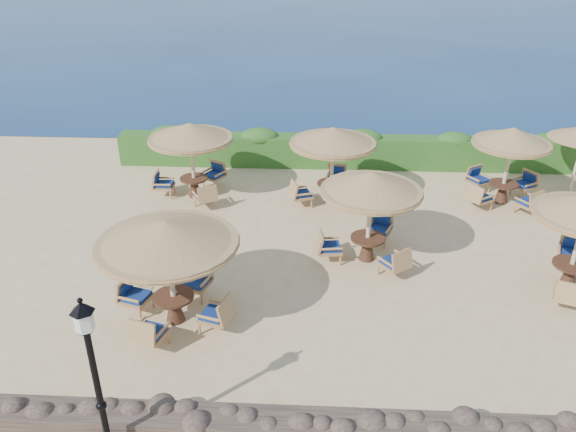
{
  "coord_description": "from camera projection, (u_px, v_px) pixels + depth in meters",
  "views": [
    {
      "loc": [
        -1.32,
        -13.55,
        8.29
      ],
      "look_at": [
        -2.03,
        0.16,
        1.3
      ],
      "focal_mm": 35.0,
      "sensor_mm": 36.0,
      "label": 1
    }
  ],
  "objects": [
    {
      "name": "cafe_set_5",
      "position": [
        509.0,
        154.0,
        18.43
      ],
      "size": [
        2.73,
        2.73,
        2.65
      ],
      "color": "beige",
      "rests_on": "ground"
    },
    {
      "name": "cafe_set_4",
      "position": [
        333.0,
        149.0,
        18.38
      ],
      "size": [
        2.87,
        2.88,
        2.65
      ],
      "color": "beige",
      "rests_on": "ground"
    },
    {
      "name": "cafe_set_1",
      "position": [
        371.0,
        198.0,
        15.02
      ],
      "size": [
        2.82,
        2.81,
        2.65
      ],
      "color": "beige",
      "rests_on": "ground"
    },
    {
      "name": "stone_wall",
      "position": [
        382.0,
        431.0,
        10.14
      ],
      "size": [
        15.0,
        0.65,
        0.44
      ],
      "primitive_type": "cube",
      "color": "brown",
      "rests_on": "ground"
    },
    {
      "name": "ground",
      "position": [
        360.0,
        261.0,
        15.76
      ],
      "size": [
        120.0,
        120.0,
        0.0
      ],
      "primitive_type": "plane",
      "color": "#D5BA87",
      "rests_on": "ground"
    },
    {
      "name": "cafe_set_3",
      "position": [
        191.0,
        144.0,
        18.77
      ],
      "size": [
        2.86,
        2.86,
        2.65
      ],
      "color": "beige",
      "rests_on": "ground"
    },
    {
      "name": "cafe_set_0",
      "position": [
        168.0,
        251.0,
        12.52
      ],
      "size": [
        3.24,
        3.24,
        2.65
      ],
      "color": "beige",
      "rests_on": "ground"
    },
    {
      "name": "lamp_post",
      "position": [
        98.0,
        390.0,
        9.23
      ],
      "size": [
        0.44,
        0.44,
        3.31
      ],
      "color": "black",
      "rests_on": "ground"
    },
    {
      "name": "hedge",
      "position": [
        349.0,
        152.0,
        21.9
      ],
      "size": [
        18.0,
        0.9,
        1.2
      ],
      "primitive_type": "cube",
      "color": "#224E19",
      "rests_on": "ground"
    }
  ]
}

